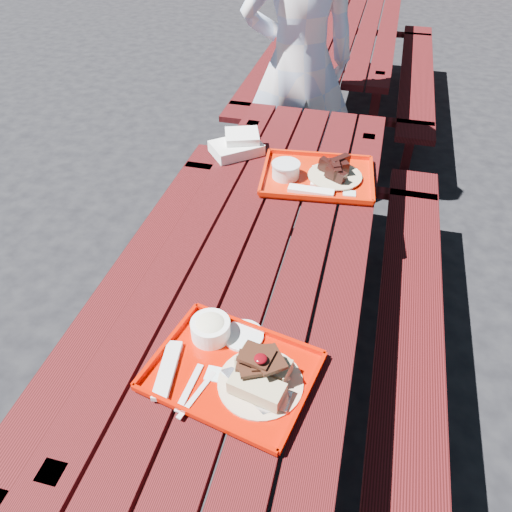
% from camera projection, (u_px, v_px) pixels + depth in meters
% --- Properties ---
extents(ground, '(60.00, 60.00, 0.00)m').
position_uv_depth(ground, '(264.00, 369.00, 2.33)').
color(ground, black).
rests_on(ground, ground).
extents(picnic_table_near, '(1.41, 2.40, 0.75)m').
position_uv_depth(picnic_table_near, '(265.00, 282.00, 1.96)').
color(picnic_table_near, '#470D11').
rests_on(picnic_table_near, ground).
extents(picnic_table_far, '(1.41, 2.40, 0.75)m').
position_uv_depth(picnic_table_far, '(346.00, 50.00, 4.02)').
color(picnic_table_far, '#470D11').
rests_on(picnic_table_far, ground).
extents(near_tray, '(0.50, 0.43, 0.14)m').
position_uv_depth(near_tray, '(235.00, 361.00, 1.40)').
color(near_tray, '#C21000').
rests_on(near_tray, picnic_table_near).
extents(far_tray, '(0.52, 0.42, 0.08)m').
position_uv_depth(far_tray, '(316.00, 175.00, 2.16)').
color(far_tray, red).
rests_on(far_tray, picnic_table_near).
extents(white_cloth, '(0.28, 0.27, 0.09)m').
position_uv_depth(white_cloth, '(238.00, 145.00, 2.34)').
color(white_cloth, white).
rests_on(white_cloth, picnic_table_near).
extents(person, '(0.78, 0.66, 1.81)m').
position_uv_depth(person, '(299.00, 64.00, 2.83)').
color(person, '#C2DAFF').
rests_on(person, ground).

